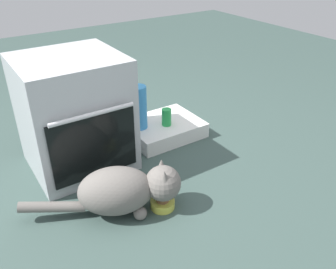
{
  "coord_description": "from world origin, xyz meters",
  "views": [
    {
      "loc": [
        -0.57,
        -1.37,
        1.27
      ],
      "look_at": [
        0.42,
        0.13,
        0.25
      ],
      "focal_mm": 37.99,
      "sensor_mm": 36.0,
      "label": 1
    }
  ],
  "objects_px": {
    "food_bowl": "(163,203)",
    "soda_can": "(167,117)",
    "water_bottle": "(139,107)",
    "cat": "(125,190)",
    "oven": "(75,114)",
    "pantry_cabinet": "(163,128)"
  },
  "relations": [
    {
      "from": "food_bowl",
      "to": "soda_can",
      "type": "height_order",
      "value": "soda_can"
    },
    {
      "from": "food_bowl",
      "to": "water_bottle",
      "type": "bearing_deg",
      "value": 70.03
    },
    {
      "from": "oven",
      "to": "water_bottle",
      "type": "distance_m",
      "value": 0.46
    },
    {
      "from": "pantry_cabinet",
      "to": "cat",
      "type": "height_order",
      "value": "cat"
    },
    {
      "from": "pantry_cabinet",
      "to": "soda_can",
      "type": "relative_size",
      "value": 4.23
    },
    {
      "from": "pantry_cabinet",
      "to": "oven",
      "type": "bearing_deg",
      "value": -178.65
    },
    {
      "from": "food_bowl",
      "to": "water_bottle",
      "type": "relative_size",
      "value": 0.43
    },
    {
      "from": "food_bowl",
      "to": "soda_can",
      "type": "distance_m",
      "value": 0.75
    },
    {
      "from": "pantry_cabinet",
      "to": "food_bowl",
      "type": "relative_size",
      "value": 3.92
    },
    {
      "from": "cat",
      "to": "pantry_cabinet",
      "type": "bearing_deg",
      "value": 68.0
    },
    {
      "from": "oven",
      "to": "cat",
      "type": "height_order",
      "value": "oven"
    },
    {
      "from": "oven",
      "to": "food_bowl",
      "type": "relative_size",
      "value": 5.33
    },
    {
      "from": "pantry_cabinet",
      "to": "soda_can",
      "type": "distance_m",
      "value": 0.12
    },
    {
      "from": "pantry_cabinet",
      "to": "soda_can",
      "type": "bearing_deg",
      "value": -97.13
    },
    {
      "from": "cat",
      "to": "soda_can",
      "type": "relative_size",
      "value": 6.38
    },
    {
      "from": "water_bottle",
      "to": "cat",
      "type": "bearing_deg",
      "value": -125.15
    },
    {
      "from": "pantry_cabinet",
      "to": "cat",
      "type": "xyz_separation_m",
      "value": [
        -0.6,
        -0.57,
        0.09
      ]
    },
    {
      "from": "pantry_cabinet",
      "to": "food_bowl",
      "type": "xyz_separation_m",
      "value": [
        -0.42,
        -0.65,
        -0.03
      ]
    },
    {
      "from": "food_bowl",
      "to": "water_bottle",
      "type": "distance_m",
      "value": 0.75
    },
    {
      "from": "food_bowl",
      "to": "soda_can",
      "type": "bearing_deg",
      "value": 55.14
    },
    {
      "from": "oven",
      "to": "food_bowl",
      "type": "distance_m",
      "value": 0.74
    },
    {
      "from": "cat",
      "to": "water_bottle",
      "type": "bearing_deg",
      "value": 79.22
    }
  ]
}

